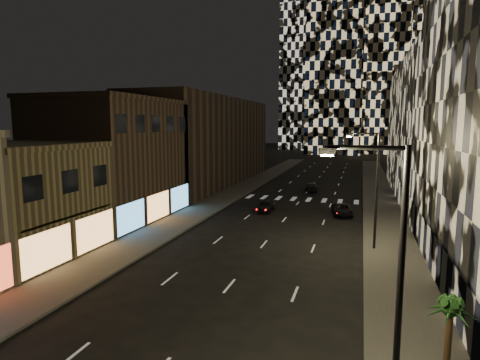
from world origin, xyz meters
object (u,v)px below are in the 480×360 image
Objects in this scene: streetlight_near at (392,275)px; palm_tree at (450,314)px; car_dark_rightlane at (342,210)px; streetlight_far at (374,182)px; car_dark_midlane at (265,206)px; car_dark_oncoming at (311,187)px.

streetlight_near is 4.10m from palm_tree.
palm_tree is (4.90, -29.11, 2.56)m from car_dark_rightlane.
car_dark_rightlane is at bearing 94.89° from streetlight_near.
streetlight_far is 2.47× the size of palm_tree.
streetlight_near is at bearing -93.00° from car_dark_rightlane.
streetlight_near is 1.00× the size of streetlight_far.
streetlight_near is 2.31× the size of car_dark_midlane.
car_dark_rightlane is at bearing 99.56° from palm_tree.
car_dark_midlane is 31.61m from palm_tree.
streetlight_near reaches higher than car_dark_midlane.
streetlight_far is 2.13× the size of car_dark_oncoming.
streetlight_far is at bearing 90.00° from streetlight_near.
car_dark_midlane reaches higher than car_dark_oncoming.
streetlight_far is (0.00, 20.00, 0.00)m from streetlight_near.
car_dark_rightlane is (-2.72, 31.80, -4.75)m from streetlight_near.
car_dark_rightlane is 29.63m from palm_tree.
car_dark_rightlane is (8.41, 0.55, -0.06)m from car_dark_midlane.
streetlight_far is 16.51m from car_dark_midlane.
streetlight_near is 32.27m from car_dark_rightlane.
car_dark_rightlane is 1.19× the size of palm_tree.
car_dark_oncoming is (3.27, 15.83, -0.05)m from car_dark_midlane.
car_dark_oncoming is (-7.85, 27.09, -4.74)m from streetlight_far.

